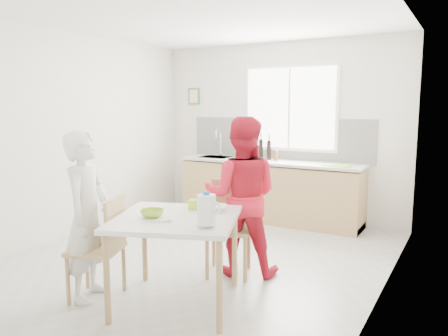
% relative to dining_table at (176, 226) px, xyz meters
% --- Properties ---
extents(ground, '(4.50, 4.50, 0.00)m').
position_rel_dining_table_xyz_m(ground, '(-0.48, 1.09, -0.71)').
color(ground, '#B7B7B2').
rests_on(ground, ground).
extents(room_shell, '(4.50, 4.50, 4.50)m').
position_rel_dining_table_xyz_m(room_shell, '(-0.48, 1.09, 0.94)').
color(room_shell, silver).
rests_on(room_shell, ground).
extents(window, '(1.50, 0.06, 1.30)m').
position_rel_dining_table_xyz_m(window, '(-0.28, 3.32, 0.99)').
color(window, white).
rests_on(window, room_shell).
extents(backsplash, '(3.00, 0.02, 0.65)m').
position_rel_dining_table_xyz_m(backsplash, '(-0.48, 3.33, 0.52)').
color(backsplash, white).
rests_on(backsplash, room_shell).
extents(picture_frame, '(0.22, 0.03, 0.28)m').
position_rel_dining_table_xyz_m(picture_frame, '(-2.03, 3.32, 1.19)').
color(picture_frame, '#397D3A').
rests_on(picture_frame, room_shell).
extents(kitchen_counter, '(2.84, 0.64, 1.37)m').
position_rel_dining_table_xyz_m(kitchen_counter, '(-0.48, 3.04, -0.29)').
color(kitchen_counter, tan).
rests_on(kitchen_counter, ground).
extents(dining_table, '(1.33, 1.33, 0.79)m').
position_rel_dining_table_xyz_m(dining_table, '(0.00, 0.00, 0.00)').
color(dining_table, white).
rests_on(dining_table, ground).
extents(chair_left, '(0.55, 0.55, 0.93)m').
position_rel_dining_table_xyz_m(chair_left, '(-0.63, -0.24, -0.20)').
color(chair_left, tan).
rests_on(chair_left, ground).
extents(chair_far, '(0.58, 0.58, 0.97)m').
position_rel_dining_table_xyz_m(chair_far, '(0.03, 0.89, -0.18)').
color(chair_far, tan).
rests_on(chair_far, ground).
extents(person_white, '(0.54, 0.65, 1.52)m').
position_rel_dining_table_xyz_m(person_white, '(-0.76, -0.29, 0.05)').
color(person_white, white).
rests_on(person_white, ground).
extents(person_red, '(0.96, 0.86, 1.63)m').
position_rel_dining_table_xyz_m(person_red, '(0.15, 0.93, 0.11)').
color(person_red, red).
rests_on(person_red, ground).
extents(bowl_green, '(0.26, 0.26, 0.06)m').
position_rel_dining_table_xyz_m(bowl_green, '(-0.17, -0.12, 0.11)').
color(bowl_green, '#8DC22C').
rests_on(bowl_green, dining_table).
extents(bowl_white, '(0.27, 0.27, 0.05)m').
position_rel_dining_table_xyz_m(bowl_white, '(0.19, 0.34, 0.11)').
color(bowl_white, white).
rests_on(bowl_white, dining_table).
extents(milk_jug, '(0.20, 0.15, 0.26)m').
position_rel_dining_table_xyz_m(milk_jug, '(0.40, -0.15, 0.22)').
color(milk_jug, white).
rests_on(milk_jug, dining_table).
extents(green_box, '(0.13, 0.13, 0.09)m').
position_rel_dining_table_xyz_m(green_box, '(-0.01, 0.30, 0.13)').
color(green_box, '#A9D932').
rests_on(green_box, dining_table).
extents(spoon, '(0.13, 0.11, 0.01)m').
position_rel_dining_table_xyz_m(spoon, '(0.00, -0.23, 0.09)').
color(spoon, '#A5A5AA').
rests_on(spoon, dining_table).
extents(cutting_board, '(0.39, 0.31, 0.01)m').
position_rel_dining_table_xyz_m(cutting_board, '(0.59, 2.93, 0.22)').
color(cutting_board, '#86C72D').
rests_on(cutting_board, kitchen_counter).
extents(wine_bottle_a, '(0.07, 0.07, 0.32)m').
position_rel_dining_table_xyz_m(wine_bottle_a, '(-0.65, 3.11, 0.37)').
color(wine_bottle_a, black).
rests_on(wine_bottle_a, kitchen_counter).
extents(wine_bottle_b, '(0.07, 0.07, 0.30)m').
position_rel_dining_table_xyz_m(wine_bottle_b, '(-0.52, 3.11, 0.36)').
color(wine_bottle_b, black).
rests_on(wine_bottle_b, kitchen_counter).
extents(jar_amber, '(0.06, 0.06, 0.16)m').
position_rel_dining_table_xyz_m(jar_amber, '(-0.38, 3.06, 0.29)').
color(jar_amber, brown).
rests_on(jar_amber, kitchen_counter).
extents(soap_bottle, '(0.11, 0.11, 0.19)m').
position_rel_dining_table_xyz_m(soap_bottle, '(-0.96, 3.17, 0.31)').
color(soap_bottle, '#999999').
rests_on(soap_bottle, kitchen_counter).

